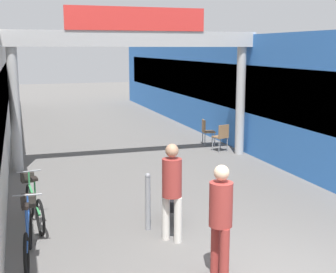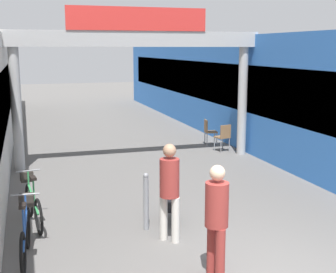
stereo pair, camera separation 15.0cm
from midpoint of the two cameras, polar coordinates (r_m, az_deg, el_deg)
storefront_right at (r=18.38m, az=9.01°, el=6.08°), size 3.00×26.00×3.72m
arcade_sign_gateway at (r=13.50m, az=-4.30°, el=10.15°), size 7.40×0.47×4.43m
pedestrian_with_dog at (r=8.03m, az=-0.06°, el=-6.06°), size 0.48×0.48×1.73m
pedestrian_companion at (r=6.84m, az=5.81°, el=-9.38°), size 0.39×0.40×1.69m
dog_on_leash at (r=9.12m, az=-0.01°, el=-8.02°), size 0.53×0.86×0.60m
bicycle_blue_nearest at (r=7.89m, az=-17.22°, el=-11.16°), size 0.46×1.69×0.98m
bicycle_green_second at (r=9.34m, az=-16.54°, el=-7.66°), size 0.46×1.68×0.98m
bollard_post_metal at (r=8.67m, az=-2.97°, el=-7.88°), size 0.10×0.10×1.08m
cafe_chair_wood_nearer at (r=15.19m, az=6.27°, el=0.16°), size 0.49×0.49×0.89m
cafe_chair_wood_farther at (r=16.15m, az=4.44°, el=0.83°), size 0.46×0.46×0.89m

